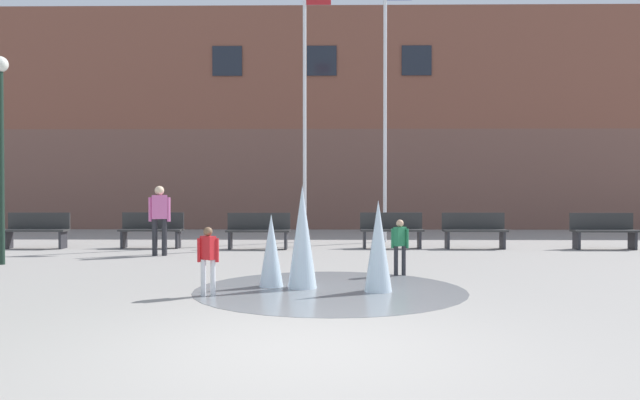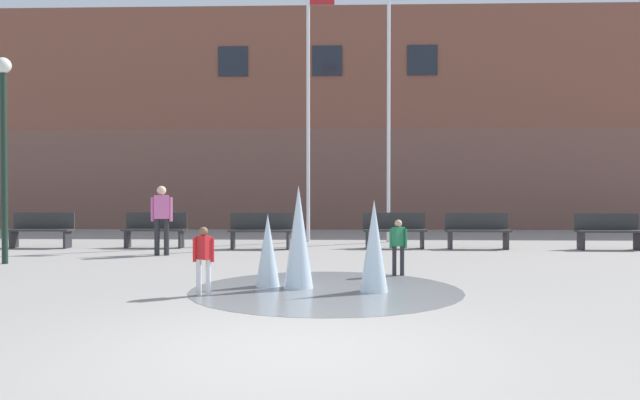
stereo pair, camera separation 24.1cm
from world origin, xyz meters
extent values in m
plane|color=gray|center=(0.00, 0.00, 0.00)|extent=(100.00, 100.00, 0.00)
cube|color=brown|center=(0.00, 20.26, 1.87)|extent=(36.00, 6.00, 3.74)
cube|color=brown|center=(0.00, 20.26, 6.02)|extent=(36.00, 6.00, 4.57)
cube|color=#1E232D|center=(-3.50, 17.24, 6.25)|extent=(1.10, 0.06, 1.10)
cube|color=#1E232D|center=(0.00, 17.24, 6.25)|extent=(1.10, 0.06, 1.10)
cube|color=#1E232D|center=(3.50, 17.24, 6.25)|extent=(1.10, 0.06, 1.10)
cylinder|color=gray|center=(0.28, 3.52, 0.00)|extent=(4.11, 4.11, 0.01)
cone|color=silver|center=(-0.64, 3.84, 0.57)|extent=(0.38, 0.38, 1.14)
cone|color=silver|center=(-0.15, 3.70, 0.79)|extent=(0.45, 0.45, 1.59)
cone|color=silver|center=(1.00, 3.39, 0.68)|extent=(0.42, 0.42, 1.37)
cube|color=#28282D|center=(-7.91, 9.87, 0.22)|extent=(0.06, 0.40, 0.44)
cube|color=#28282D|center=(-6.51, 9.87, 0.22)|extent=(0.06, 0.40, 0.44)
cube|color=#2D2D2D|center=(-7.21, 9.87, 0.47)|extent=(1.60, 0.44, 0.05)
cube|color=#2D2D2D|center=(-7.21, 10.07, 0.70)|extent=(1.60, 0.04, 0.42)
cube|color=#28282D|center=(-5.00, 10.03, 0.22)|extent=(0.06, 0.40, 0.44)
cube|color=#28282D|center=(-3.60, 10.03, 0.22)|extent=(0.06, 0.40, 0.44)
cube|color=#2D2D2D|center=(-4.30, 10.03, 0.47)|extent=(1.60, 0.44, 0.05)
cube|color=#2D2D2D|center=(-4.30, 10.23, 0.70)|extent=(1.60, 0.04, 0.42)
cube|color=#28282D|center=(-2.22, 9.77, 0.22)|extent=(0.06, 0.40, 0.44)
cube|color=#28282D|center=(-0.82, 9.77, 0.22)|extent=(0.06, 0.40, 0.44)
cube|color=#2D2D2D|center=(-1.52, 9.77, 0.47)|extent=(1.60, 0.44, 0.05)
cube|color=#2D2D2D|center=(-1.52, 9.97, 0.70)|extent=(1.60, 0.04, 0.42)
cube|color=#28282D|center=(1.17, 10.05, 0.22)|extent=(0.06, 0.40, 0.44)
cube|color=#28282D|center=(2.57, 10.05, 0.22)|extent=(0.06, 0.40, 0.44)
cube|color=#2D2D2D|center=(1.87, 10.05, 0.47)|extent=(1.60, 0.44, 0.05)
cube|color=#2D2D2D|center=(1.87, 10.25, 0.70)|extent=(1.60, 0.04, 0.42)
cube|color=#28282D|center=(3.27, 9.95, 0.22)|extent=(0.06, 0.40, 0.44)
cube|color=#28282D|center=(4.67, 9.95, 0.22)|extent=(0.06, 0.40, 0.44)
cube|color=#2D2D2D|center=(3.97, 9.95, 0.47)|extent=(1.60, 0.44, 0.05)
cube|color=#2D2D2D|center=(3.97, 10.15, 0.70)|extent=(1.60, 0.04, 0.42)
cube|color=#28282D|center=(6.49, 9.86, 0.22)|extent=(0.06, 0.40, 0.44)
cube|color=#28282D|center=(7.89, 9.86, 0.22)|extent=(0.06, 0.40, 0.44)
cube|color=#2D2D2D|center=(7.19, 9.86, 0.47)|extent=(1.60, 0.44, 0.05)
cube|color=#2D2D2D|center=(7.19, 10.06, 0.70)|extent=(1.60, 0.04, 0.42)
cylinder|color=#28282D|center=(-3.71, 8.25, 0.42)|extent=(0.12, 0.12, 0.84)
cylinder|color=#28282D|center=(-3.49, 8.25, 0.42)|extent=(0.12, 0.12, 0.84)
cube|color=pink|center=(-3.60, 8.25, 1.11)|extent=(0.38, 0.29, 0.54)
sphere|color=beige|center=(-3.60, 8.25, 1.48)|extent=(0.21, 0.21, 0.21)
cylinder|color=pink|center=(-3.81, 8.25, 1.05)|extent=(0.08, 0.08, 0.55)
cylinder|color=pink|center=(-3.39, 8.25, 1.05)|extent=(0.08, 0.08, 0.55)
cylinder|color=silver|center=(-1.53, 2.99, 0.26)|extent=(0.07, 0.07, 0.52)
cylinder|color=silver|center=(-1.40, 2.99, 0.26)|extent=(0.07, 0.07, 0.52)
cube|color=red|center=(-1.46, 2.99, 0.69)|extent=(0.24, 0.23, 0.33)
sphere|color=brown|center=(-1.46, 2.99, 0.92)|extent=(0.13, 0.13, 0.13)
cylinder|color=red|center=(-1.59, 2.99, 0.65)|extent=(0.05, 0.05, 0.34)
cylinder|color=red|center=(-1.33, 2.99, 0.65)|extent=(0.05, 0.05, 0.34)
cylinder|color=#28282D|center=(1.45, 5.12, 0.26)|extent=(0.07, 0.07, 0.52)
cylinder|color=#28282D|center=(1.58, 5.12, 0.26)|extent=(0.07, 0.07, 0.52)
cube|color=#237547|center=(1.52, 5.12, 0.69)|extent=(0.24, 0.23, 0.33)
sphere|color=tan|center=(1.52, 5.12, 0.92)|extent=(0.13, 0.13, 0.13)
cylinder|color=#237547|center=(1.38, 5.12, 0.65)|extent=(0.05, 0.05, 0.34)
cylinder|color=#237547|center=(1.65, 5.12, 0.65)|extent=(0.05, 0.05, 0.34)
cylinder|color=silver|center=(-0.43, 11.93, 3.80)|extent=(0.10, 0.10, 7.60)
cylinder|color=silver|center=(1.86, 11.93, 3.86)|extent=(0.10, 0.10, 7.72)
cylinder|color=#192D23|center=(-6.33, 6.57, 1.93)|extent=(0.12, 0.12, 3.86)
sphere|color=white|center=(-6.33, 6.57, 4.02)|extent=(0.32, 0.32, 0.32)
camera|label=1|loc=(0.26, -5.86, 1.54)|focal=35.00mm
camera|label=2|loc=(0.50, -5.85, 1.54)|focal=35.00mm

